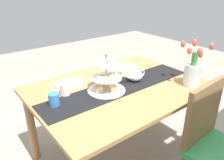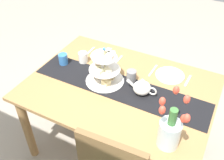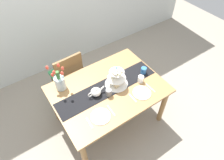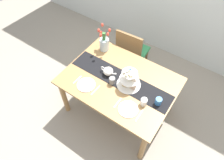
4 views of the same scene
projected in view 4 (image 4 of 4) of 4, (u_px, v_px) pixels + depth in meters
ground_plane at (118, 109)px, 3.19m from camera, size 8.00×8.00×0.00m
dining_table at (119, 85)px, 2.70m from camera, size 1.41×1.02×0.72m
chair_left at (131, 51)px, 3.26m from camera, size 0.44×0.44×0.91m
table_runner at (120, 79)px, 2.63m from camera, size 1.38×0.29×0.00m
tiered_cake_stand at (129, 80)px, 2.50m from camera, size 0.30×0.30×0.30m
teapot at (108, 71)px, 2.64m from camera, size 0.24×0.13×0.14m
tulip_vase at (104, 42)px, 2.87m from camera, size 0.19×0.22×0.37m
dinner_plate_left at (86, 85)px, 2.57m from camera, size 0.23×0.23×0.01m
fork_left at (77, 80)px, 2.62m from camera, size 0.02×0.15×0.01m
knife_left at (96, 90)px, 2.52m from camera, size 0.02×0.17×0.01m
dinner_plate_right at (128, 109)px, 2.36m from camera, size 0.23×0.23×0.01m
fork_right at (118, 103)px, 2.41m from camera, size 0.02×0.15×0.01m
knife_right at (139, 116)px, 2.31m from camera, size 0.02×0.17×0.01m
mug_grey at (112, 81)px, 2.55m from camera, size 0.08×0.08×0.09m
mug_white_text at (144, 102)px, 2.37m from camera, size 0.08×0.08×0.09m
mug_orange at (158, 101)px, 2.37m from camera, size 0.08×0.08×0.09m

